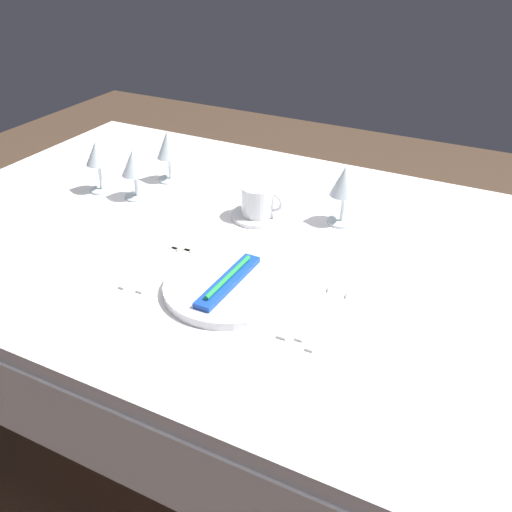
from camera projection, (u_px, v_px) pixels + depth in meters
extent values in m
plane|color=#4C3828|center=(263.00, 462.00, 1.75)|extent=(6.00, 6.00, 0.00)
cube|color=white|center=(265.00, 251.00, 1.38)|extent=(1.80, 1.10, 0.04)
cube|color=white|center=(120.00, 448.00, 1.02)|extent=(1.80, 0.01, 0.18)
cube|color=white|center=(344.00, 202.00, 1.86)|extent=(1.80, 0.01, 0.18)
cylinder|color=brown|center=(128.00, 233.00, 2.23)|extent=(0.07, 0.07, 0.70)
cylinder|color=white|center=(229.00, 287.00, 1.20)|extent=(0.27, 0.27, 0.02)
cube|color=blue|center=(228.00, 281.00, 1.19)|extent=(0.04, 0.21, 0.01)
cylinder|color=green|center=(228.00, 277.00, 1.19)|extent=(0.01, 0.17, 0.01)
cube|color=beige|center=(165.00, 270.00, 1.27)|extent=(0.02, 0.19, 0.00)
cube|color=beige|center=(191.00, 248.00, 1.35)|extent=(0.02, 0.04, 0.00)
cube|color=beige|center=(150.00, 267.00, 1.28)|extent=(0.02, 0.19, 0.00)
cube|color=beige|center=(179.00, 246.00, 1.36)|extent=(0.02, 0.04, 0.00)
cube|color=beige|center=(299.00, 313.00, 1.14)|extent=(0.02, 0.17, 0.00)
cube|color=beige|center=(318.00, 288.00, 1.21)|extent=(0.02, 0.06, 0.00)
cube|color=beige|center=(316.00, 315.00, 1.13)|extent=(0.02, 0.17, 0.00)
ellipsoid|color=beige|center=(334.00, 289.00, 1.21)|extent=(0.03, 0.04, 0.01)
cube|color=beige|center=(330.00, 323.00, 1.11)|extent=(0.02, 0.19, 0.00)
ellipsoid|color=beige|center=(352.00, 296.00, 1.19)|extent=(0.03, 0.04, 0.01)
cylinder|color=white|center=(258.00, 215.00, 1.49)|extent=(0.14, 0.14, 0.01)
cylinder|color=white|center=(258.00, 200.00, 1.47)|extent=(0.08, 0.08, 0.07)
torus|color=white|center=(274.00, 202.00, 1.45)|extent=(0.05, 0.01, 0.05)
cylinder|color=silver|center=(102.00, 190.00, 1.63)|extent=(0.06, 0.06, 0.01)
cylinder|color=silver|center=(100.00, 176.00, 1.61)|extent=(0.01, 0.01, 0.07)
cone|color=silver|center=(97.00, 152.00, 1.57)|extent=(0.07, 0.07, 0.07)
cylinder|color=silver|center=(171.00, 179.00, 1.69)|extent=(0.07, 0.07, 0.01)
cylinder|color=silver|center=(170.00, 168.00, 1.67)|extent=(0.01, 0.01, 0.06)
cone|color=silver|center=(168.00, 144.00, 1.63)|extent=(0.07, 0.07, 0.08)
cylinder|color=silver|center=(341.00, 221.00, 1.47)|extent=(0.07, 0.07, 0.01)
cylinder|color=silver|center=(342.00, 208.00, 1.45)|extent=(0.01, 0.01, 0.07)
cone|color=silver|center=(345.00, 181.00, 1.41)|extent=(0.07, 0.07, 0.07)
cylinder|color=silver|center=(137.00, 196.00, 1.59)|extent=(0.07, 0.07, 0.01)
cylinder|color=silver|center=(136.00, 185.00, 1.57)|extent=(0.01, 0.01, 0.06)
cone|color=silver|center=(134.00, 162.00, 1.54)|extent=(0.07, 0.07, 0.07)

